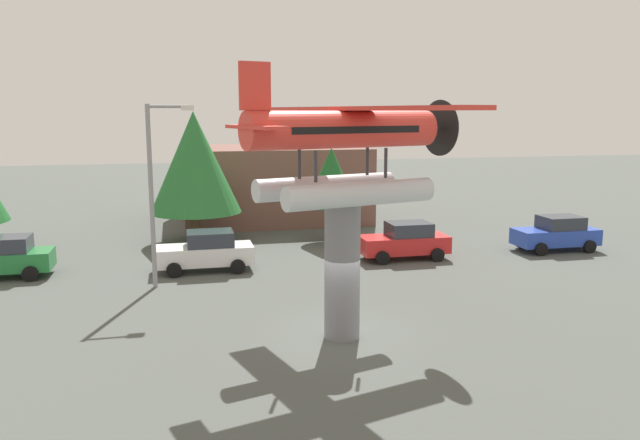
% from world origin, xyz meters
% --- Properties ---
extents(ground_plane, '(140.00, 140.00, 0.00)m').
position_xyz_m(ground_plane, '(0.00, 0.00, 0.00)').
color(ground_plane, '#4C514C').
extents(display_pedestal, '(1.10, 1.10, 4.27)m').
position_xyz_m(display_pedestal, '(0.00, 0.00, 2.14)').
color(display_pedestal, slate).
rests_on(display_pedestal, ground).
extents(floatplane_monument, '(7.19, 10.30, 4.00)m').
position_xyz_m(floatplane_monument, '(0.13, 0.04, 5.95)').
color(floatplane_monument, silver).
rests_on(floatplane_monument, display_pedestal).
extents(car_near_green, '(4.20, 2.02, 1.76)m').
position_xyz_m(car_near_green, '(-12.16, 10.13, 0.88)').
color(car_near_green, '#237A38').
rests_on(car_near_green, ground).
extents(car_mid_white, '(4.20, 2.02, 1.76)m').
position_xyz_m(car_mid_white, '(-3.66, 9.39, 0.88)').
color(car_mid_white, white).
rests_on(car_mid_white, ground).
extents(car_far_red, '(4.20, 2.02, 1.76)m').
position_xyz_m(car_far_red, '(5.67, 9.51, 0.88)').
color(car_far_red, red).
rests_on(car_far_red, ground).
extents(car_distant_blue, '(4.20, 2.02, 1.76)m').
position_xyz_m(car_distant_blue, '(13.79, 9.49, 0.88)').
color(car_distant_blue, '#2847B7').
rests_on(car_distant_blue, ground).
extents(streetlight_primary, '(1.84, 0.28, 7.24)m').
position_xyz_m(streetlight_primary, '(-5.60, 7.15, 4.24)').
color(streetlight_primary, gray).
rests_on(streetlight_primary, ground).
extents(storefront_building, '(11.43, 7.92, 4.71)m').
position_xyz_m(storefront_building, '(1.32, 22.00, 2.36)').
color(storefront_building, brown).
rests_on(storefront_building, ground).
extents(tree_east, '(4.78, 4.78, 6.97)m').
position_xyz_m(tree_east, '(-3.83, 15.56, 4.31)').
color(tree_east, brown).
rests_on(tree_east, ground).
extents(tree_center_back, '(2.86, 2.86, 5.07)m').
position_xyz_m(tree_center_back, '(3.26, 14.30, 3.46)').
color(tree_center_back, brown).
rests_on(tree_center_back, ground).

